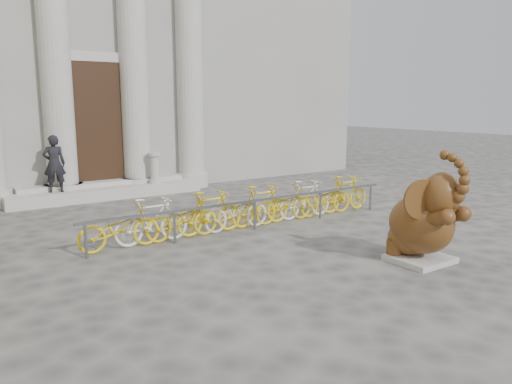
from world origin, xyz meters
TOP-DOWN VIEW (x-y plane):
  - ground at (0.00, 0.00)m, footprint 80.00×80.00m
  - classical_building at (0.00, 14.93)m, footprint 22.00×10.70m
  - entrance_steps at (0.00, 9.40)m, footprint 6.00×1.20m
  - elephant_statue at (2.81, -0.33)m, footprint 1.43×1.57m
  - bike_rack at (1.56, 3.70)m, footprint 8.24×0.53m
  - pedestrian at (-1.55, 9.21)m, footprint 0.69×0.53m
  - balustrade_post at (1.50, 9.10)m, footprint 0.41×0.41m

SIDE VIEW (x-z plane):
  - ground at x=0.00m, z-range 0.00..0.00m
  - entrance_steps at x=0.00m, z-range 0.00..0.36m
  - bike_rack at x=1.56m, z-range 0.00..1.00m
  - elephant_statue at x=2.81m, z-range -0.29..1.84m
  - balustrade_post at x=1.50m, z-range 0.32..1.32m
  - pedestrian at x=-1.55m, z-range 0.36..2.04m
  - classical_building at x=0.00m, z-range -0.02..11.98m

